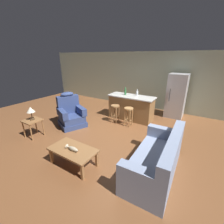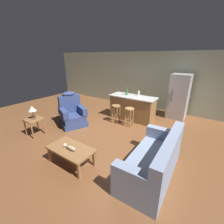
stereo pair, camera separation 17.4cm
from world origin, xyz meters
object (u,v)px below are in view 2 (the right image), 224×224
recliner_near_lamp (72,114)px  bar_stool_left (116,111)px  bottle_short_amber (139,93)px  fish_figurine (70,148)px  end_table (34,122)px  kitchen_island (132,108)px  couch (155,161)px  bottle_tall_green (127,92)px  refrigerator (179,97)px  coffee_table (71,150)px  table_lamp (32,109)px  bar_stool_right (129,114)px

recliner_near_lamp → bar_stool_left: (1.23, 1.07, 0.05)m
bottle_short_amber → fish_figurine: bearing=-90.8°
end_table → kitchen_island: kitchen_island is taller
couch → recliner_near_lamp: bearing=-14.6°
kitchen_island → bottle_tall_green: 0.66m
end_table → bar_stool_left: (1.61, 2.29, 0.01)m
couch → bar_stool_left: couch is taller
kitchen_island → refrigerator: 1.91m
coffee_table → refrigerator: refrigerator is taller
fish_figurine → bar_stool_left: size_ratio=0.50×
bar_stool_left → refrigerator: bearing=45.8°
fish_figurine → couch: bearing=25.0°
couch → kitchen_island: 3.04m
coffee_table → recliner_near_lamp: size_ratio=0.92×
fish_figurine → bottle_tall_green: bearing=96.8°
coffee_table → bottle_tall_green: (-0.37, 3.25, 0.70)m
recliner_near_lamp → table_lamp: size_ratio=2.93×
coffee_table → table_lamp: bearing=171.4°
bottle_tall_green → couch: bearing=-50.0°
couch → bottle_short_amber: size_ratio=8.04×
bar_stool_left → bar_stool_right: size_ratio=1.00×
end_table → bottle_short_amber: bottle_short_amber is taller
fish_figurine → bar_stool_left: bearing=99.8°
bottle_tall_green → bottle_short_amber: size_ratio=1.28×
refrigerator → bottle_short_amber: bearing=-142.0°
fish_figurine → bar_stool_left: 2.65m
bar_stool_right → refrigerator: size_ratio=0.39×
kitchen_island → bar_stool_left: kitchen_island is taller
kitchen_island → refrigerator: refrigerator is taller
kitchen_island → bar_stool_right: kitchen_island is taller
couch → bar_stool_right: (-1.59, 1.82, 0.13)m
end_table → table_lamp: (0.00, 0.02, 0.41)m
coffee_table → bar_stool_left: size_ratio=1.62×
bottle_tall_green → coffee_table: bearing=-83.5°
bottle_tall_green → recliner_near_lamp: bearing=-126.6°
bar_stool_left → bottle_short_amber: 1.12m
table_lamp → refrigerator: (3.38, 4.10, 0.01)m
kitchen_island → bottle_short_amber: bearing=54.2°
end_table → coffee_table: bearing=-8.0°
recliner_near_lamp → refrigerator: 4.20m
table_lamp → coffee_table: bearing=-8.6°
coffee_table → bottle_short_amber: size_ratio=4.59×
bottle_tall_green → refrigerator: bearing=34.0°
table_lamp → kitchen_island: size_ratio=0.23×
fish_figurine → bottle_tall_green: size_ratio=1.11×
coffee_table → kitchen_island: (-0.07, 3.21, 0.11)m
coffee_table → fish_figurine: 0.11m
fish_figurine → bar_stool_right: (0.11, 2.61, 0.01)m
end_table → table_lamp: size_ratio=1.37×
kitchen_island → couch: bearing=-53.8°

